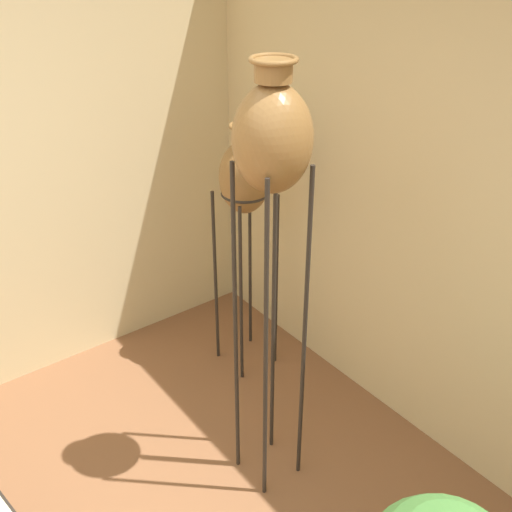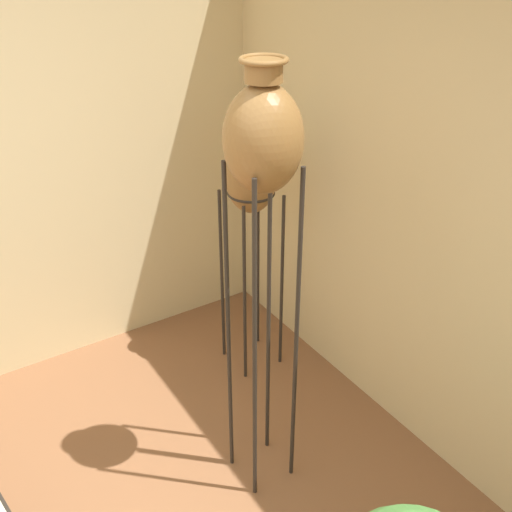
{
  "view_description": "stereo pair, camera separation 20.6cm",
  "coord_description": "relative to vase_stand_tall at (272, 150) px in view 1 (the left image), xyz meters",
  "views": [
    {
      "loc": [
        -0.02,
        -1.0,
        2.47
      ],
      "look_at": [
        1.58,
        1.09,
        1.01
      ],
      "focal_mm": 42.0,
      "sensor_mm": 36.0,
      "label": 1
    },
    {
      "loc": [
        0.15,
        -1.12,
        2.47
      ],
      "look_at": [
        1.58,
        1.09,
        1.01
      ],
      "focal_mm": 42.0,
      "sensor_mm": 36.0,
      "label": 2
    }
  ],
  "objects": [
    {
      "name": "vase_stand_tall",
      "position": [
        0.0,
        0.0,
        0.0
      ],
      "size": [
        0.31,
        0.31,
        2.06
      ],
      "color": "#28231E",
      "rests_on": "ground_plane"
    },
    {
      "name": "vase_stand_medium",
      "position": [
        0.44,
        0.78,
        -0.49
      ],
      "size": [
        0.29,
        0.29,
        1.55
      ],
      "color": "#28231E",
      "rests_on": "ground_plane"
    }
  ]
}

